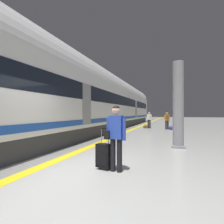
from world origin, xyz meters
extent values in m
plane|color=#B7B7B2|center=(0.00, 0.00, 0.00)|extent=(120.00, 120.00, 0.00)
cube|color=yellow|center=(-0.78, 10.00, 0.00)|extent=(0.36, 80.00, 0.01)
cube|color=slate|center=(-1.17, 10.00, 0.00)|extent=(0.73, 80.00, 0.01)
cube|color=#38383D|center=(-3.00, 8.91, 0.35)|extent=(2.67, 32.52, 0.70)
cube|color=white|center=(-3.00, 8.91, 2.15)|extent=(2.90, 33.88, 2.90)
cylinder|color=white|center=(-3.00, 8.91, 3.55)|extent=(2.84, 33.20, 2.84)
cube|color=black|center=(-3.00, 8.91, 2.50)|extent=(2.93, 31.85, 0.80)
cube|color=#1E4CB2|center=(-3.00, 8.91, 1.00)|extent=(2.94, 33.20, 0.24)
cone|color=white|center=(-3.00, 27.15, 1.90)|extent=(2.76, 2.60, 2.75)
cube|color=gray|center=(-1.54, 3.83, 1.90)|extent=(0.02, 0.90, 2.00)
cube|color=gray|center=(-1.54, 16.53, 1.90)|extent=(0.02, 0.90, 2.00)
cylinder|color=black|center=(1.33, -0.05, 0.41)|extent=(0.14, 0.14, 0.81)
cylinder|color=black|center=(1.16, -0.04, 0.41)|extent=(0.14, 0.14, 0.81)
cube|color=blue|center=(1.24, -0.05, 1.10)|extent=(0.34, 0.22, 0.58)
cylinder|color=blue|center=(1.45, -0.08, 1.05)|extent=(0.09, 0.09, 0.54)
cylinder|color=blue|center=(1.03, -0.04, 1.05)|extent=(0.09, 0.09, 0.54)
sphere|color=beige|center=(1.24, -0.05, 1.51)|extent=(0.21, 0.21, 0.21)
sphere|color=black|center=(1.24, -0.05, 1.54)|extent=(0.20, 0.20, 0.20)
cube|color=black|center=(1.05, -0.06, 0.91)|extent=(0.16, 0.28, 0.21)
cube|color=black|center=(0.89, 0.01, 0.36)|extent=(0.41, 0.28, 0.59)
cube|color=black|center=(0.87, -0.10, 0.28)|extent=(0.31, 0.07, 0.33)
cylinder|color=black|center=(1.04, 0.05, 0.03)|extent=(0.03, 0.06, 0.06)
cylinder|color=black|center=(0.76, 0.10, 0.03)|extent=(0.03, 0.06, 0.06)
cylinder|color=gray|center=(1.00, 0.05, 0.84)|extent=(0.02, 0.02, 0.38)
cylinder|color=gray|center=(0.80, 0.08, 0.84)|extent=(0.02, 0.02, 0.38)
cube|color=black|center=(0.90, 0.07, 1.03)|extent=(0.22, 0.06, 0.02)
cylinder|color=black|center=(0.37, 12.74, 0.40)|extent=(0.13, 0.13, 0.79)
cylinder|color=black|center=(0.53, 12.69, 0.40)|extent=(0.13, 0.13, 0.79)
cube|color=silver|center=(0.45, 12.71, 1.08)|extent=(0.36, 0.27, 0.57)
cylinder|color=silver|center=(0.25, 12.78, 1.03)|extent=(0.08, 0.08, 0.53)
cylinder|color=silver|center=(0.65, 12.66, 1.03)|extent=(0.08, 0.08, 0.53)
sphere|color=beige|center=(0.45, 12.71, 1.48)|extent=(0.21, 0.21, 0.21)
sphere|color=black|center=(0.45, 12.71, 1.50)|extent=(0.19, 0.19, 0.19)
ellipsoid|color=brown|center=(0.13, 12.57, 0.15)|extent=(0.44, 0.26, 0.30)
torus|color=brown|center=(0.13, 12.57, 0.25)|extent=(0.22, 0.02, 0.22)
cylinder|color=black|center=(2.00, 12.05, 0.39)|extent=(0.13, 0.13, 0.77)
cylinder|color=black|center=(2.15, 12.11, 0.39)|extent=(0.13, 0.13, 0.77)
cube|color=orange|center=(2.07, 12.08, 1.05)|extent=(0.36, 0.29, 0.55)
cylinder|color=orange|center=(1.88, 12.02, 1.00)|extent=(0.08, 0.08, 0.52)
cylinder|color=orange|center=(2.26, 12.17, 1.00)|extent=(0.08, 0.08, 0.52)
sphere|color=tan|center=(2.07, 12.08, 1.45)|extent=(0.20, 0.20, 0.20)
sphere|color=black|center=(2.07, 12.08, 1.47)|extent=(0.19, 0.19, 0.19)
cube|color=brown|center=(2.12, 11.96, 1.07)|extent=(0.27, 0.21, 0.37)
ellipsoid|color=navy|center=(2.39, 11.78, 0.15)|extent=(0.44, 0.26, 0.30)
torus|color=navy|center=(2.39, 11.78, 0.25)|extent=(0.22, 0.02, 0.22)
cylinder|color=gray|center=(2.78, 3.67, 1.80)|extent=(0.44, 0.44, 3.60)
cube|color=gray|center=(2.78, 3.67, 0.05)|extent=(0.56, 0.56, 0.10)
cylinder|color=#4C4C51|center=(3.13, 13.60, 0.42)|extent=(0.44, 0.44, 0.85)
cylinder|color=#262628|center=(3.13, 13.60, 0.88)|extent=(0.46, 0.46, 0.06)
camera|label=1|loc=(2.58, -4.25, 1.45)|focal=28.52mm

